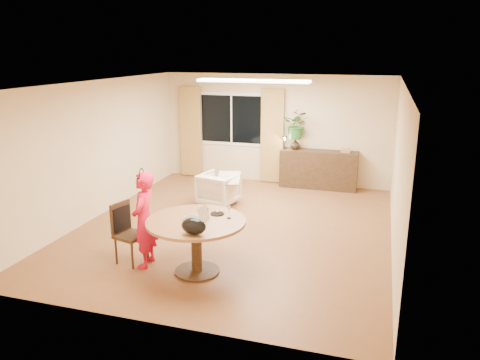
{
  "coord_description": "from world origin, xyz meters",
  "views": [
    {
      "loc": [
        2.43,
        -7.65,
        3.15
      ],
      "look_at": [
        0.16,
        -0.2,
        0.97
      ],
      "focal_mm": 35.0,
      "sensor_mm": 36.0,
      "label": 1
    }
  ],
  "objects_px": {
    "dining_chair": "(131,234)",
    "child": "(144,220)",
    "dining_table": "(196,232)",
    "armchair": "(219,189)",
    "sideboard": "(318,169)"
  },
  "relations": [
    {
      "from": "child",
      "to": "armchair",
      "type": "height_order",
      "value": "child"
    },
    {
      "from": "armchair",
      "to": "sideboard",
      "type": "xyz_separation_m",
      "value": [
        1.83,
        1.83,
        0.11
      ]
    },
    {
      "from": "armchair",
      "to": "sideboard",
      "type": "height_order",
      "value": "sideboard"
    },
    {
      "from": "child",
      "to": "sideboard",
      "type": "bearing_deg",
      "value": 150.66
    },
    {
      "from": "dining_chair",
      "to": "armchair",
      "type": "height_order",
      "value": "dining_chair"
    },
    {
      "from": "dining_chair",
      "to": "armchair",
      "type": "bearing_deg",
      "value": 98.28
    },
    {
      "from": "child",
      "to": "armchair",
      "type": "bearing_deg",
      "value": 170.5
    },
    {
      "from": "armchair",
      "to": "sideboard",
      "type": "bearing_deg",
      "value": -122.74
    },
    {
      "from": "dining_table",
      "to": "dining_chair",
      "type": "relative_size",
      "value": 1.52
    },
    {
      "from": "dining_table",
      "to": "child",
      "type": "xyz_separation_m",
      "value": [
        -0.83,
        0.0,
        0.09
      ]
    },
    {
      "from": "dining_table",
      "to": "dining_chair",
      "type": "bearing_deg",
      "value": 178.87
    },
    {
      "from": "dining_chair",
      "to": "child",
      "type": "distance_m",
      "value": 0.36
    },
    {
      "from": "sideboard",
      "to": "dining_chair",
      "type": "bearing_deg",
      "value": -114.02
    },
    {
      "from": "dining_table",
      "to": "sideboard",
      "type": "xyz_separation_m",
      "value": [
        1.09,
        4.88,
        -0.19
      ]
    },
    {
      "from": "dining_table",
      "to": "sideboard",
      "type": "relative_size",
      "value": 0.8
    }
  ]
}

